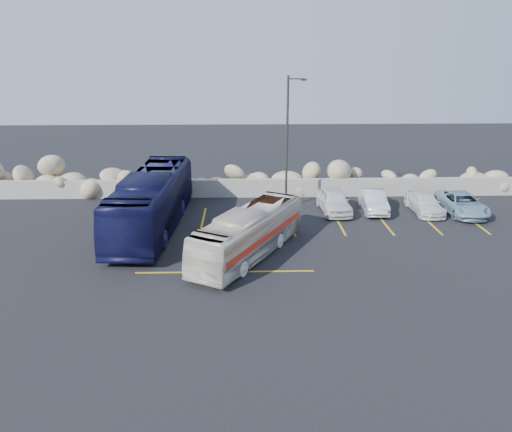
{
  "coord_description": "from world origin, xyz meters",
  "views": [
    {
      "loc": [
        -0.16,
        -20.12,
        9.55
      ],
      "look_at": [
        0.49,
        4.0,
        1.34
      ],
      "focal_mm": 35.0,
      "sensor_mm": 36.0,
      "label": 1
    }
  ],
  "objects_px": {
    "tour_coach": "(152,201)",
    "car_b": "(373,201)",
    "car_a": "(334,201)",
    "lamppost": "(288,139)",
    "car_c": "(424,203)",
    "vintage_bus": "(249,233)",
    "car_d": "(462,204)"
  },
  "relations": [
    {
      "from": "car_a",
      "to": "car_d",
      "type": "bearing_deg",
      "value": -7.08
    },
    {
      "from": "vintage_bus",
      "to": "car_b",
      "type": "bearing_deg",
      "value": 70.15
    },
    {
      "from": "tour_coach",
      "to": "car_d",
      "type": "height_order",
      "value": "tour_coach"
    },
    {
      "from": "lamppost",
      "to": "car_c",
      "type": "height_order",
      "value": "lamppost"
    },
    {
      "from": "lamppost",
      "to": "car_d",
      "type": "relative_size",
      "value": 1.81
    },
    {
      "from": "tour_coach",
      "to": "car_a",
      "type": "height_order",
      "value": "tour_coach"
    },
    {
      "from": "lamppost",
      "to": "car_c",
      "type": "relative_size",
      "value": 2.1
    },
    {
      "from": "vintage_bus",
      "to": "tour_coach",
      "type": "xyz_separation_m",
      "value": [
        -5.24,
        4.01,
        0.42
      ]
    },
    {
      "from": "car_c",
      "to": "car_b",
      "type": "bearing_deg",
      "value": 172.04
    },
    {
      "from": "vintage_bus",
      "to": "car_b",
      "type": "xyz_separation_m",
      "value": [
        7.7,
        6.7,
        -0.52
      ]
    },
    {
      "from": "lamppost",
      "to": "car_b",
      "type": "xyz_separation_m",
      "value": [
        5.24,
        -0.75,
        -3.67
      ]
    },
    {
      "from": "tour_coach",
      "to": "car_b",
      "type": "xyz_separation_m",
      "value": [
        12.94,
        2.69,
        -0.94
      ]
    },
    {
      "from": "tour_coach",
      "to": "lamppost",
      "type": "bearing_deg",
      "value": 27.36
    },
    {
      "from": "car_b",
      "to": "car_a",
      "type": "bearing_deg",
      "value": -173.39
    },
    {
      "from": "car_a",
      "to": "car_b",
      "type": "height_order",
      "value": "car_a"
    },
    {
      "from": "vintage_bus",
      "to": "car_c",
      "type": "distance_m",
      "value": 12.49
    },
    {
      "from": "car_b",
      "to": "car_c",
      "type": "bearing_deg",
      "value": -2.44
    },
    {
      "from": "vintage_bus",
      "to": "car_d",
      "type": "xyz_separation_m",
      "value": [
        12.92,
        6.08,
        -0.54
      ]
    },
    {
      "from": "car_d",
      "to": "tour_coach",
      "type": "bearing_deg",
      "value": -173.16
    },
    {
      "from": "lamppost",
      "to": "tour_coach",
      "type": "bearing_deg",
      "value": -155.93
    },
    {
      "from": "lamppost",
      "to": "tour_coach",
      "type": "distance_m",
      "value": 8.86
    },
    {
      "from": "car_c",
      "to": "car_d",
      "type": "distance_m",
      "value": 2.21
    },
    {
      "from": "car_c",
      "to": "tour_coach",
      "type": "bearing_deg",
      "value": -173.25
    },
    {
      "from": "car_b",
      "to": "car_d",
      "type": "xyz_separation_m",
      "value": [
        5.22,
        -0.62,
        -0.01
      ]
    },
    {
      "from": "vintage_bus",
      "to": "car_d",
      "type": "distance_m",
      "value": 14.29
    },
    {
      "from": "car_b",
      "to": "lamppost",
      "type": "bearing_deg",
      "value": 175.78
    },
    {
      "from": "vintage_bus",
      "to": "car_a",
      "type": "height_order",
      "value": "vintage_bus"
    },
    {
      "from": "vintage_bus",
      "to": "car_d",
      "type": "relative_size",
      "value": 1.87
    },
    {
      "from": "car_a",
      "to": "tour_coach",
      "type": "bearing_deg",
      "value": -169.53
    },
    {
      "from": "tour_coach",
      "to": "car_c",
      "type": "distance_m",
      "value": 16.18
    },
    {
      "from": "vintage_bus",
      "to": "tour_coach",
      "type": "bearing_deg",
      "value": 171.67
    },
    {
      "from": "car_a",
      "to": "car_d",
      "type": "distance_m",
      "value": 7.69
    }
  ]
}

